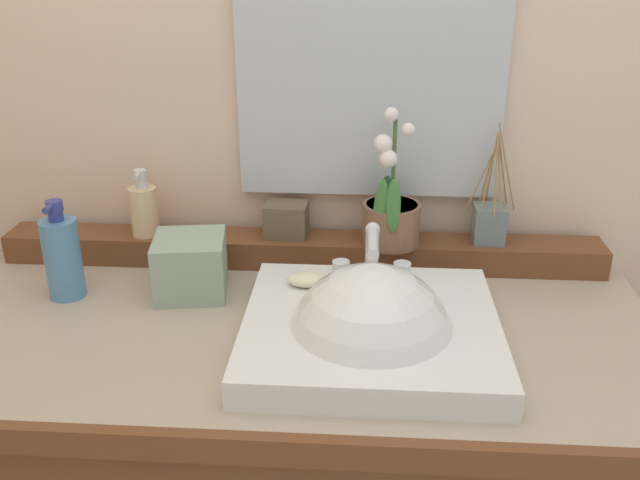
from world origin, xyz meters
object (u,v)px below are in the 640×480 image
object	(u,v)px
sink_basin	(370,341)
reed_diffuser	(489,222)
soap_bar	(307,280)
lotion_bottle	(62,256)
tissue_box	(191,266)
soap_dispenser	(144,209)
trinket_box	(286,219)
potted_plant	(391,214)

from	to	relation	value
sink_basin	reed_diffuser	world-z (taller)	reed_diffuser
soap_bar	lotion_bottle	xyz separation A→B (m)	(-0.46, 0.03, 0.02)
lotion_bottle	tissue_box	xyz separation A→B (m)	(0.23, 0.03, -0.03)
soap_dispenser	tissue_box	world-z (taller)	soap_dispenser
lotion_bottle	tissue_box	bearing A→B (deg)	6.92
lotion_bottle	tissue_box	world-z (taller)	lotion_bottle
trinket_box	tissue_box	xyz separation A→B (m)	(-0.16, -0.16, -0.04)
potted_plant	soap_dispenser	size ratio (longest dim) A/B	1.99
soap_bar	reed_diffuser	bearing A→B (deg)	30.50
soap_dispenser	lotion_bottle	bearing A→B (deg)	-122.33
sink_basin	soap_dispenser	xyz separation A→B (m)	(-0.47, 0.32, 0.10)
reed_diffuser	tissue_box	bearing A→B (deg)	-165.44
potted_plant	soap_dispenser	bearing A→B (deg)	178.48
trinket_box	tissue_box	distance (m)	0.23
soap_dispenser	soap_bar	bearing A→B (deg)	-29.13
trinket_box	potted_plant	bearing A→B (deg)	-4.69
soap_bar	trinket_box	xyz separation A→B (m)	(-0.06, 0.21, 0.03)
tissue_box	sink_basin	bearing A→B (deg)	-27.62
soap_bar	trinket_box	bearing A→B (deg)	105.78
soap_bar	tissue_box	distance (m)	0.23
sink_basin	reed_diffuser	distance (m)	0.41
potted_plant	lotion_bottle	size ratio (longest dim) A/B	1.45
soap_bar	lotion_bottle	size ratio (longest dim) A/B	0.37
potted_plant	reed_diffuser	size ratio (longest dim) A/B	1.13
trinket_box	sink_basin	bearing A→B (deg)	-59.02
sink_basin	potted_plant	size ratio (longest dim) A/B	1.51
tissue_box	potted_plant	bearing A→B (deg)	18.41
sink_basin	lotion_bottle	world-z (taller)	lotion_bottle
reed_diffuser	tissue_box	distance (m)	0.60
soap_bar	tissue_box	bearing A→B (deg)	165.82
soap_bar	soap_dispenser	bearing A→B (deg)	150.87
soap_dispenser	reed_diffuser	bearing A→B (deg)	0.85
potted_plant	tissue_box	bearing A→B (deg)	-161.59
soap_dispenser	tissue_box	bearing A→B (deg)	-47.69
sink_basin	potted_plant	world-z (taller)	potted_plant
sink_basin	tissue_box	world-z (taller)	sink_basin
reed_diffuser	lotion_bottle	distance (m)	0.83
sink_basin	reed_diffuser	xyz separation A→B (m)	(0.24, 0.33, 0.09)
reed_diffuser	tissue_box	size ratio (longest dim) A/B	1.88
sink_basin	soap_dispenser	bearing A→B (deg)	145.82
soap_bar	potted_plant	world-z (taller)	potted_plant
soap_dispenser	lotion_bottle	xyz separation A→B (m)	(-0.11, -0.17, -0.03)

